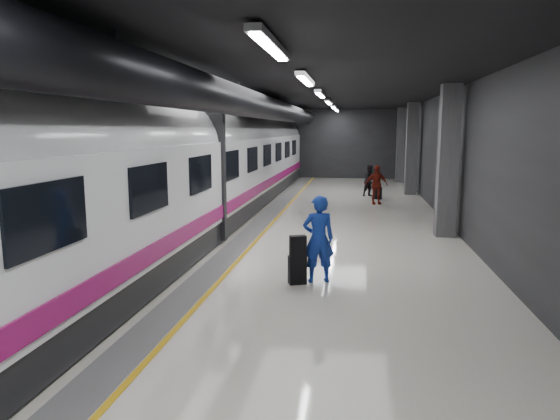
{
  "coord_description": "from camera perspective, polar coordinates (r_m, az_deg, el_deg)",
  "views": [
    {
      "loc": [
        1.87,
        -13.41,
        3.18
      ],
      "look_at": [
        0.01,
        -1.26,
        1.2
      ],
      "focal_mm": 32.0,
      "sensor_mm": 36.0,
      "label": 1
    }
  ],
  "objects": [
    {
      "name": "suitcase_main",
      "position": [
        10.47,
        1.99,
        -6.86
      ],
      "size": [
        0.42,
        0.34,
        0.59
      ],
      "primitive_type": "cube",
      "rotation": [
        0.0,
        0.0,
        0.35
      ],
      "color": "black",
      "rests_on": "ground"
    },
    {
      "name": "train",
      "position": [
        14.39,
        -12.19,
        4.51
      ],
      "size": [
        3.05,
        38.0,
        4.05
      ],
      "color": "black",
      "rests_on": "ground"
    },
    {
      "name": "traveler_main",
      "position": [
        10.48,
        4.41,
        -3.32
      ],
      "size": [
        0.77,
        0.62,
        1.85
      ],
      "primitive_type": "imported",
      "rotation": [
        0.0,
        0.0,
        3.44
      ],
      "color": "#1829B4",
      "rests_on": "ground"
    },
    {
      "name": "traveler_far_a",
      "position": [
        24.41,
        10.27,
        3.32
      ],
      "size": [
        0.94,
        0.9,
        1.52
      ],
      "primitive_type": "imported",
      "rotation": [
        0.0,
        0.0,
        0.6
      ],
      "color": "black",
      "rests_on": "ground"
    },
    {
      "name": "ground",
      "position": [
        13.91,
        0.75,
        -4.07
      ],
      "size": [
        40.0,
        40.0,
        0.0
      ],
      "primitive_type": "plane",
      "color": "silver",
      "rests_on": "ground"
    },
    {
      "name": "shoulder_bag",
      "position": [
        10.3,
        2.06,
        -4.15
      ],
      "size": [
        0.37,
        0.28,
        0.44
      ],
      "primitive_type": "cube",
      "rotation": [
        0.0,
        0.0,
        0.36
      ],
      "color": "black",
      "rests_on": "suitcase_main"
    },
    {
      "name": "traveler_far_b",
      "position": [
        21.9,
        10.94,
        2.86
      ],
      "size": [
        1.06,
        0.62,
        1.69
      ],
      "primitive_type": "imported",
      "rotation": [
        0.0,
        0.0,
        0.22
      ],
      "color": "maroon",
      "rests_on": "ground"
    },
    {
      "name": "platform_hall",
      "position": [
        14.53,
        0.17,
        10.56
      ],
      "size": [
        10.02,
        40.02,
        4.51
      ],
      "color": "black",
      "rests_on": "ground"
    },
    {
      "name": "suitcase_far",
      "position": [
        23.58,
        11.07,
        1.91
      ],
      "size": [
        0.44,
        0.36,
        0.56
      ],
      "primitive_type": "cube",
      "rotation": [
        0.0,
        0.0,
        -0.33
      ],
      "color": "black",
      "rests_on": "ground"
    }
  ]
}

